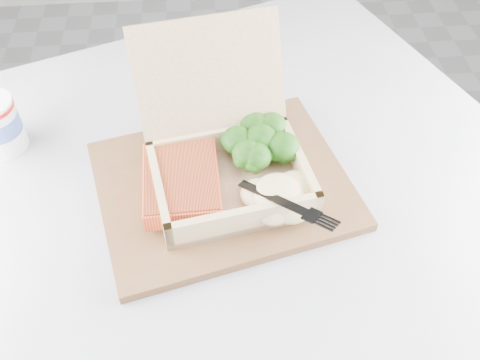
{
  "coord_description": "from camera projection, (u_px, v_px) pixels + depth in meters",
  "views": [
    {
      "loc": [
        0.48,
        -0.31,
        1.31
      ],
      "look_at": [
        0.52,
        0.14,
        0.8
      ],
      "focal_mm": 40.0,
      "sensor_mm": 36.0,
      "label": 1
    }
  ],
  "objects": [
    {
      "name": "receipt",
      "position": [
        199.0,
        101.0,
        0.85
      ],
      "size": [
        0.1,
        0.16,
        0.0
      ],
      "primitive_type": "cube",
      "rotation": [
        0.0,
        0.0,
        0.17
      ],
      "color": "silver",
      "rests_on": "cafe_table"
    },
    {
      "name": "broccoli_pile",
      "position": [
        261.0,
        145.0,
        0.72
      ],
      "size": [
        0.11,
        0.11,
        0.04
      ],
      "primitive_type": null,
      "color": "#2B761A",
      "rests_on": "takeout_container"
    },
    {
      "name": "cafe_table",
      "position": [
        238.0,
        280.0,
        0.86
      ],
      "size": [
        1.12,
        1.12,
        0.76
      ],
      "rotation": [
        0.0,
        0.0,
        0.36
      ],
      "color": "black",
      "rests_on": "floor"
    },
    {
      "name": "takeout_container",
      "position": [
        224.0,
        147.0,
        0.7
      ],
      "size": [
        0.23,
        0.25,
        0.18
      ],
      "rotation": [
        0.0,
        0.0,
        0.17
      ],
      "color": "tan",
      "rests_on": "serving_tray"
    },
    {
      "name": "mashed_potatoes",
      "position": [
        278.0,
        194.0,
        0.67
      ],
      "size": [
        0.11,
        0.09,
        0.04
      ],
      "primitive_type": "ellipsoid",
      "color": "#FAE6A1",
      "rests_on": "takeout_container"
    },
    {
      "name": "salmon_fillet",
      "position": [
        181.0,
        183.0,
        0.69
      ],
      "size": [
        0.1,
        0.13,
        0.03
      ],
      "primitive_type": "cube",
      "rotation": [
        0.0,
        0.0,
        0.02
      ],
      "color": "#F0552F",
      "rests_on": "takeout_container"
    },
    {
      "name": "plastic_fork",
      "position": [
        260.0,
        189.0,
        0.66
      ],
      "size": [
        0.11,
        0.12,
        0.03
      ],
      "rotation": [
        0.0,
        0.0,
        3.89
      ],
      "color": "black",
      "rests_on": "mashed_potatoes"
    },
    {
      "name": "serving_tray",
      "position": [
        223.0,
        185.0,
        0.73
      ],
      "size": [
        0.38,
        0.33,
        0.01
      ],
      "primitive_type": "cube",
      "rotation": [
        0.0,
        0.0,
        0.24
      ],
      "color": "brown",
      "rests_on": "cafe_table"
    }
  ]
}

